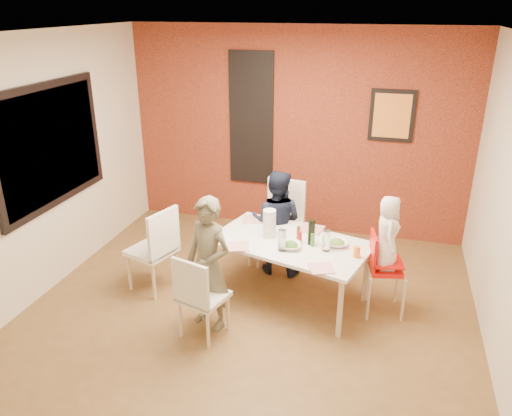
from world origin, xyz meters
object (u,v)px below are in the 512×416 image
(chair_near, at_px, (198,294))
(paper_towel_roll, at_px, (269,223))
(chair_left, at_px, (157,246))
(high_chair, at_px, (382,266))
(chair_far, at_px, (282,218))
(child_near, at_px, (209,264))
(child_far, at_px, (276,222))
(toddler, at_px, (388,233))
(dining_table, at_px, (290,247))
(wine_bottle, at_px, (311,232))

(chair_near, bearing_deg, paper_towel_roll, -97.52)
(chair_left, height_order, high_chair, chair_left)
(chair_far, xyz_separation_m, child_near, (-0.38, -1.46, 0.10))
(high_chair, distance_m, child_far, 1.32)
(chair_far, xyz_separation_m, paper_towel_roll, (0.02, -0.72, 0.24))
(chair_near, xyz_separation_m, paper_towel_roll, (0.42, 0.97, 0.34))
(child_near, relative_size, toddler, 1.78)
(child_far, relative_size, toddler, 1.66)
(chair_near, height_order, child_far, child_far)
(high_chair, relative_size, child_far, 0.70)
(dining_table, height_order, child_far, child_far)
(chair_left, height_order, child_near, child_near)
(chair_near, distance_m, toddler, 1.90)
(chair_left, height_order, paper_towel_roll, paper_towel_roll)
(dining_table, relative_size, high_chair, 2.03)
(dining_table, bearing_deg, child_near, -133.20)
(child_far, xyz_separation_m, toddler, (1.22, -0.53, 0.27))
(toddler, relative_size, wine_bottle, 2.80)
(chair_left, bearing_deg, toddler, 112.99)
(high_chair, bearing_deg, chair_near, 107.48)
(toddler, bearing_deg, chair_near, 110.31)
(dining_table, bearing_deg, wine_bottle, 0.21)
(chair_far, xyz_separation_m, child_far, (-0.01, -0.25, 0.05))
(child_far, bearing_deg, chair_near, 76.83)
(high_chair, xyz_separation_m, toddler, (0.02, 0.01, 0.36))
(wine_bottle, height_order, paper_towel_roll, paper_towel_roll)
(wine_bottle, bearing_deg, dining_table, -179.79)
(dining_table, xyz_separation_m, toddler, (0.95, -0.01, 0.28))
(chair_near, xyz_separation_m, wine_bottle, (0.87, 0.91, 0.32))
(dining_table, bearing_deg, chair_far, 108.48)
(child_far, xyz_separation_m, wine_bottle, (0.49, -0.52, 0.18))
(chair_left, bearing_deg, chair_near, 65.04)
(chair_far, bearing_deg, child_near, -96.28)
(dining_table, relative_size, chair_far, 1.74)
(child_near, bearing_deg, wine_bottle, 57.12)
(dining_table, height_order, chair_left, chair_left)
(paper_towel_roll, bearing_deg, dining_table, -13.03)
(toddler, distance_m, paper_towel_roll, 1.19)
(child_far, height_order, paper_towel_roll, child_far)
(child_near, relative_size, child_far, 1.07)
(toddler, bearing_deg, child_near, 103.90)
(wine_bottle, distance_m, paper_towel_roll, 0.46)
(high_chair, distance_m, wine_bottle, 0.77)
(chair_far, relative_size, wine_bottle, 3.81)
(chair_far, height_order, child_near, child_near)
(wine_bottle, bearing_deg, child_far, 132.84)
(toddler, bearing_deg, chair_left, 86.53)
(chair_left, bearing_deg, high_chair, 112.84)
(high_chair, height_order, toddler, toddler)
(chair_far, relative_size, toddler, 1.36)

